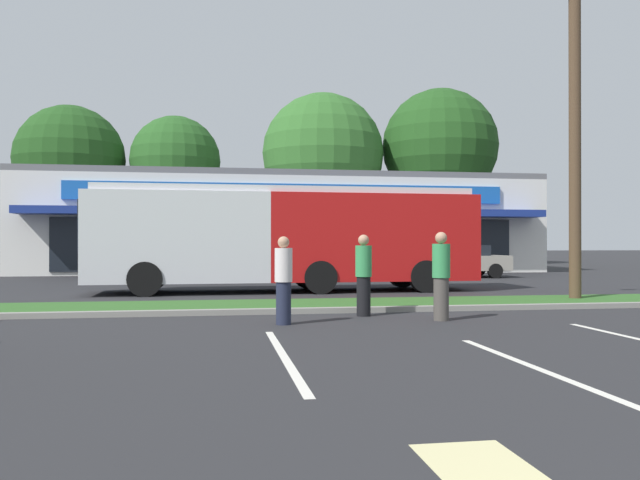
{
  "coord_description": "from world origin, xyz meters",
  "views": [
    {
      "loc": [
        -4.0,
        -1.0,
        1.53
      ],
      "look_at": [
        -0.85,
        18.1,
        1.62
      ],
      "focal_mm": 36.0,
      "sensor_mm": 36.0,
      "label": 1
    }
  ],
  "objects_px": {
    "utility_pole": "(570,75)",
    "car_1": "(459,261)",
    "car_4": "(217,262)",
    "pedestrian_by_pole": "(284,280)",
    "city_bus": "(285,236)",
    "pedestrian_mid": "(441,276)",
    "pedestrian_near_bench": "(364,275)"
  },
  "relations": [
    {
      "from": "car_1",
      "to": "pedestrian_near_bench",
      "type": "height_order",
      "value": "pedestrian_near_bench"
    },
    {
      "from": "city_bus",
      "to": "pedestrian_mid",
      "type": "height_order",
      "value": "city_bus"
    },
    {
      "from": "utility_pole",
      "to": "car_1",
      "type": "distance_m",
      "value": 13.03
    },
    {
      "from": "utility_pole",
      "to": "car_4",
      "type": "bearing_deg",
      "value": 129.52
    },
    {
      "from": "pedestrian_near_bench",
      "to": "pedestrian_by_pole",
      "type": "xyz_separation_m",
      "value": [
        -1.8,
        -1.12,
        -0.03
      ]
    },
    {
      "from": "car_4",
      "to": "pedestrian_by_pole",
      "type": "bearing_deg",
      "value": -85.22
    },
    {
      "from": "utility_pole",
      "to": "city_bus",
      "type": "distance_m",
      "value": 9.35
    },
    {
      "from": "utility_pole",
      "to": "pedestrian_mid",
      "type": "distance_m",
      "value": 7.41
    },
    {
      "from": "car_1",
      "to": "pedestrian_mid",
      "type": "xyz_separation_m",
      "value": [
        -6.28,
        -14.94,
        0.13
      ]
    },
    {
      "from": "car_4",
      "to": "pedestrian_by_pole",
      "type": "xyz_separation_m",
      "value": [
        1.17,
        -13.95,
        0.05
      ]
    },
    {
      "from": "pedestrian_near_bench",
      "to": "pedestrian_by_pole",
      "type": "bearing_deg",
      "value": 61.27
    },
    {
      "from": "city_bus",
      "to": "pedestrian_near_bench",
      "type": "relative_size",
      "value": 7.08
    },
    {
      "from": "utility_pole",
      "to": "city_bus",
      "type": "bearing_deg",
      "value": 143.87
    },
    {
      "from": "pedestrian_near_bench",
      "to": "pedestrian_mid",
      "type": "bearing_deg",
      "value": 172.5
    },
    {
      "from": "car_4",
      "to": "city_bus",
      "type": "bearing_deg",
      "value": -70.22
    },
    {
      "from": "city_bus",
      "to": "pedestrian_mid",
      "type": "distance_m",
      "value": 8.37
    },
    {
      "from": "car_4",
      "to": "pedestrian_by_pole",
      "type": "distance_m",
      "value": 14.0
    },
    {
      "from": "car_1",
      "to": "car_4",
      "type": "bearing_deg",
      "value": 5.9
    },
    {
      "from": "utility_pole",
      "to": "pedestrian_by_pole",
      "type": "xyz_separation_m",
      "value": [
        -7.72,
        -3.17,
        -5.0
      ]
    },
    {
      "from": "utility_pole",
      "to": "car_4",
      "type": "distance_m",
      "value": 14.86
    },
    {
      "from": "utility_pole",
      "to": "pedestrian_by_pole",
      "type": "relative_size",
      "value": 6.62
    },
    {
      "from": "pedestrian_by_pole",
      "to": "pedestrian_mid",
      "type": "distance_m",
      "value": 3.14
    },
    {
      "from": "utility_pole",
      "to": "pedestrian_near_bench",
      "type": "distance_m",
      "value": 8.0
    },
    {
      "from": "car_4",
      "to": "pedestrian_near_bench",
      "type": "relative_size",
      "value": 2.47
    },
    {
      "from": "car_1",
      "to": "pedestrian_near_bench",
      "type": "distance_m",
      "value": 15.88
    },
    {
      "from": "city_bus",
      "to": "car_4",
      "type": "height_order",
      "value": "city_bus"
    },
    {
      "from": "pedestrian_by_pole",
      "to": "car_4",
      "type": "bearing_deg",
      "value": -139.97
    },
    {
      "from": "pedestrian_by_pole",
      "to": "car_1",
      "type": "bearing_deg",
      "value": -176.8
    },
    {
      "from": "car_4",
      "to": "pedestrian_by_pole",
      "type": "height_order",
      "value": "pedestrian_by_pole"
    },
    {
      "from": "car_4",
      "to": "pedestrian_mid",
      "type": "xyz_separation_m",
      "value": [
        4.31,
        -13.84,
        0.1
      ]
    },
    {
      "from": "city_bus",
      "to": "car_4",
      "type": "relative_size",
      "value": 2.87
    },
    {
      "from": "city_bus",
      "to": "car_4",
      "type": "bearing_deg",
      "value": -71.3
    }
  ]
}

